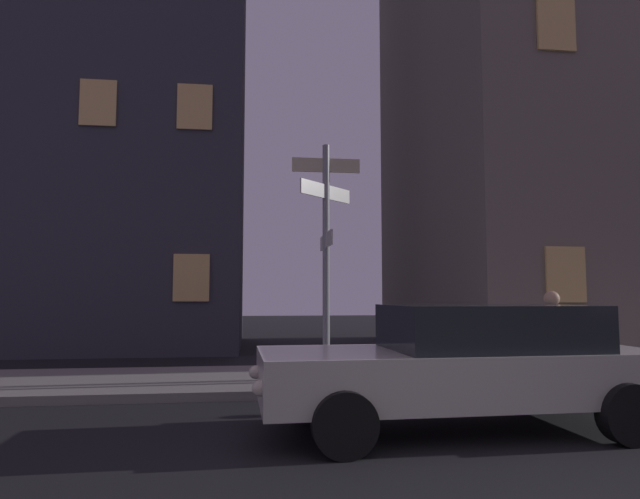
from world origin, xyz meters
name	(u,v)px	position (x,y,z in m)	size (l,w,h in m)	color
sidewalk_kerb	(348,379)	(0.00, 7.11, 0.07)	(40.00, 3.01, 0.14)	gray
signpost	(326,241)	(-0.49, 6.44, 2.46)	(1.16, 1.33, 3.97)	gray
car_far_oncoming	(466,363)	(0.73, 3.50, 0.77)	(4.68, 1.99, 1.43)	beige
cyclist	(550,352)	(2.50, 4.75, 0.75)	(1.82, 0.35, 1.61)	black
building_left_block	(52,15)	(-8.06, 14.83, 10.39)	(12.07, 6.66, 20.78)	#383842
building_right_block	(575,34)	(8.49, 12.99, 9.88)	(10.55, 9.32, 19.76)	slate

